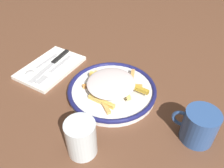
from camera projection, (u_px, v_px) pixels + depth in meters
The scene contains 9 objects.
ground_plane at pixel (112, 94), 0.72m from camera, with size 2.60×2.60×0.00m, color brown.
plate at pixel (112, 90), 0.71m from camera, with size 0.27×0.27×0.03m.
fries_heap at pixel (112, 84), 0.68m from camera, with size 0.20×0.20×0.04m.
napkin at pixel (51, 67), 0.81m from camera, with size 0.15×0.22×0.01m, color white.
fork at pixel (54, 69), 0.79m from camera, with size 0.02×0.18×0.01m.
knife at pixel (53, 62), 0.82m from camera, with size 0.02×0.21×0.01m.
spoon at pixel (37, 68), 0.79m from camera, with size 0.03×0.15×0.01m.
water_glass at pixel (81, 138), 0.53m from camera, with size 0.07×0.07×0.10m, color silver.
coffee_mug at pixel (199, 126), 0.56m from camera, with size 0.11×0.08×0.09m.
Camera 1 is at (-0.23, 0.47, 0.49)m, focal length 36.78 mm.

